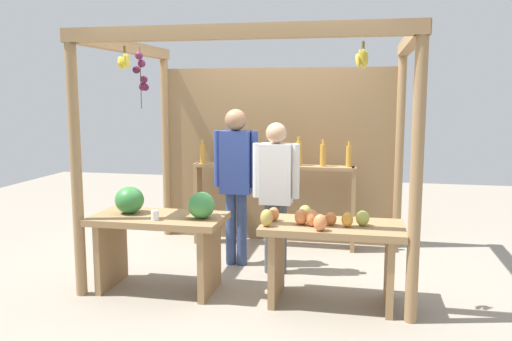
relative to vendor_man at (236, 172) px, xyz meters
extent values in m
plane|color=gray|center=(0.27, -0.05, -1.02)|extent=(12.00, 12.00, 0.00)
cylinder|color=#99754C|center=(-1.19, -1.14, 0.18)|extent=(0.10, 0.10, 2.40)
cylinder|color=#99754C|center=(1.74, -1.14, 0.18)|extent=(0.10, 0.10, 2.40)
cylinder|color=#99754C|center=(-1.19, 1.05, 0.18)|extent=(0.10, 0.10, 2.40)
cylinder|color=#99754C|center=(1.74, 1.05, 0.18)|extent=(0.10, 0.10, 2.40)
cube|color=#99754C|center=(0.27, -1.14, 1.32)|extent=(3.03, 0.12, 0.12)
cube|color=#99754C|center=(-1.19, -0.05, 1.32)|extent=(0.12, 2.29, 0.12)
cube|color=#99754C|center=(1.74, -0.05, 1.32)|extent=(0.12, 2.29, 0.12)
cube|color=olive|center=(0.27, 1.07, 0.06)|extent=(2.93, 0.04, 2.16)
cylinder|color=brown|center=(1.30, -0.98, 1.21)|extent=(0.02, 0.02, 0.06)
ellipsoid|color=gold|center=(1.32, -0.98, 1.10)|extent=(0.04, 0.06, 0.13)
ellipsoid|color=gold|center=(1.32, -0.96, 1.08)|extent=(0.07, 0.07, 0.13)
ellipsoid|color=gold|center=(1.29, -0.95, 1.11)|extent=(0.07, 0.04, 0.13)
ellipsoid|color=gold|center=(1.27, -0.97, 1.10)|extent=(0.05, 0.06, 0.13)
ellipsoid|color=gold|center=(1.26, -1.00, 1.08)|extent=(0.06, 0.08, 0.13)
ellipsoid|color=gold|center=(1.29, -1.02, 1.11)|extent=(0.08, 0.04, 0.13)
ellipsoid|color=gold|center=(1.31, -1.00, 1.12)|extent=(0.06, 0.05, 0.13)
cylinder|color=brown|center=(-0.75, -1.00, 1.21)|extent=(0.02, 0.02, 0.06)
ellipsoid|color=yellow|center=(-0.73, -1.00, 1.11)|extent=(0.04, 0.06, 0.12)
ellipsoid|color=yellow|center=(-0.74, -0.98, 1.12)|extent=(0.07, 0.07, 0.13)
ellipsoid|color=yellow|center=(-0.76, -0.96, 1.12)|extent=(0.07, 0.04, 0.12)
ellipsoid|color=yellow|center=(-0.78, -0.99, 1.09)|extent=(0.05, 0.06, 0.12)
ellipsoid|color=yellow|center=(-0.79, -1.02, 1.09)|extent=(0.06, 0.07, 0.13)
ellipsoid|color=yellow|center=(-0.76, -1.03, 1.09)|extent=(0.08, 0.04, 0.12)
ellipsoid|color=yellow|center=(-0.73, -1.03, 1.11)|extent=(0.06, 0.05, 0.12)
cylinder|color=#4C422D|center=(-0.66, -0.88, 0.97)|extent=(0.01, 0.01, 0.55)
sphere|color=#601E42|center=(-0.66, -0.91, 1.16)|extent=(0.07, 0.07, 0.07)
sphere|color=#601E42|center=(-0.65, -0.87, 1.09)|extent=(0.07, 0.07, 0.07)
sphere|color=#47142D|center=(-0.69, -0.91, 1.04)|extent=(0.07, 0.07, 0.07)
sphere|color=#511938|center=(-0.63, -0.88, 0.95)|extent=(0.07, 0.07, 0.07)
sphere|color=#47142D|center=(-0.63, -0.85, 0.88)|extent=(0.07, 0.07, 0.07)
sphere|color=#511938|center=(-0.65, -0.87, 0.88)|extent=(0.07, 0.07, 0.07)
cube|color=#99754C|center=(-0.53, -0.87, -0.33)|extent=(1.23, 0.64, 0.06)
cube|color=#99754C|center=(-1.03, -0.87, -0.69)|extent=(0.06, 0.58, 0.65)
cube|color=#99754C|center=(-0.04, -0.87, -0.69)|extent=(0.06, 0.58, 0.65)
ellipsoid|color=#429347|center=(-0.11, -0.89, -0.18)|extent=(0.32, 0.32, 0.24)
ellipsoid|color=#38843D|center=(-0.84, -0.83, -0.17)|extent=(0.35, 0.35, 0.25)
cylinder|color=white|center=(-0.49, -1.05, -0.26)|extent=(0.07, 0.07, 0.09)
cube|color=#99754C|center=(1.08, -0.87, -0.33)|extent=(1.23, 0.64, 0.06)
cube|color=#99754C|center=(0.59, -0.87, -0.69)|extent=(0.06, 0.58, 0.65)
cube|color=#99754C|center=(1.57, -0.87, -0.69)|extent=(0.06, 0.58, 0.65)
ellipsoid|color=#A8B24C|center=(0.82, -0.73, -0.24)|extent=(0.13, 0.13, 0.13)
ellipsoid|color=#E07F47|center=(0.91, -0.98, -0.23)|extent=(0.14, 0.14, 0.15)
ellipsoid|color=gold|center=(1.21, -0.94, -0.24)|extent=(0.14, 0.14, 0.13)
ellipsoid|color=gold|center=(0.94, -0.90, -0.25)|extent=(0.12, 0.12, 0.10)
ellipsoid|color=#E07F47|center=(0.56, -0.85, -0.24)|extent=(0.13, 0.13, 0.12)
ellipsoid|color=#E07F47|center=(0.99, -1.12, -0.23)|extent=(0.14, 0.14, 0.14)
ellipsoid|color=#E07F47|center=(0.81, -0.94, -0.23)|extent=(0.16, 0.16, 0.14)
ellipsoid|color=#A8B24C|center=(1.33, -0.87, -0.24)|extent=(0.13, 0.13, 0.13)
ellipsoid|color=#CC7038|center=(1.06, -0.91, -0.25)|extent=(0.11, 0.11, 0.11)
ellipsoid|color=#B79E47|center=(0.53, -1.07, -0.23)|extent=(0.15, 0.15, 0.15)
cube|color=#99754C|center=(-0.68, 0.77, -0.52)|extent=(0.05, 0.20, 1.00)
cube|color=#99754C|center=(1.22, 0.77, -0.52)|extent=(0.05, 0.20, 1.00)
cube|color=#99754C|center=(0.27, 0.77, -0.04)|extent=(1.91, 0.22, 0.04)
cylinder|color=gold|center=(-0.61, 0.77, 0.10)|extent=(0.06, 0.06, 0.24)
cylinder|color=gold|center=(-0.61, 0.77, 0.25)|extent=(0.03, 0.03, 0.06)
cylinder|color=#338C4C|center=(-0.32, 0.77, 0.13)|extent=(0.06, 0.06, 0.30)
cylinder|color=#338C4C|center=(-0.32, 0.77, 0.31)|extent=(0.03, 0.03, 0.06)
cylinder|color=#994C1E|center=(-0.03, 0.77, 0.12)|extent=(0.07, 0.07, 0.28)
cylinder|color=#994C1E|center=(-0.03, 0.77, 0.29)|extent=(0.03, 0.03, 0.06)
cylinder|color=#338C4C|center=(0.26, 0.77, 0.12)|extent=(0.07, 0.07, 0.28)
cylinder|color=#338C4C|center=(0.26, 0.77, 0.29)|extent=(0.03, 0.03, 0.06)
cylinder|color=gold|center=(0.57, 0.77, 0.12)|extent=(0.08, 0.08, 0.28)
cylinder|color=gold|center=(0.57, 0.77, 0.30)|extent=(0.04, 0.04, 0.06)
cylinder|color=gold|center=(0.86, 0.77, 0.11)|extent=(0.07, 0.07, 0.26)
cylinder|color=gold|center=(0.86, 0.77, 0.27)|extent=(0.03, 0.03, 0.06)
cylinder|color=gold|center=(1.16, 0.77, 0.10)|extent=(0.07, 0.07, 0.24)
cylinder|color=gold|center=(1.16, 0.77, 0.26)|extent=(0.03, 0.03, 0.06)
cylinder|color=#36487A|center=(-0.06, 0.00, -0.62)|extent=(0.11, 0.11, 0.79)
cylinder|color=#36487A|center=(0.06, 0.00, -0.62)|extent=(0.11, 0.11, 0.79)
cube|color=#2D428C|center=(0.00, 0.00, 0.11)|extent=(0.32, 0.19, 0.67)
cylinder|color=#2D428C|center=(-0.20, 0.00, 0.14)|extent=(0.08, 0.08, 0.60)
cylinder|color=#2D428C|center=(0.20, 0.00, 0.14)|extent=(0.08, 0.08, 0.60)
sphere|color=#997051|center=(0.00, 0.00, 0.55)|extent=(0.23, 0.23, 0.23)
cylinder|color=#474C50|center=(0.40, -0.18, -0.65)|extent=(0.11, 0.11, 0.73)
cylinder|color=#474C50|center=(0.52, -0.18, -0.65)|extent=(0.11, 0.11, 0.73)
cube|color=white|center=(0.46, -0.18, 0.02)|extent=(0.32, 0.19, 0.62)
cylinder|color=white|center=(0.26, -0.18, 0.05)|extent=(0.08, 0.08, 0.55)
cylinder|color=white|center=(0.66, -0.18, 0.05)|extent=(0.08, 0.08, 0.55)
sphere|color=tan|center=(0.46, -0.18, 0.43)|extent=(0.21, 0.21, 0.21)
camera|label=1|loc=(1.33, -5.40, 0.82)|focal=37.13mm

